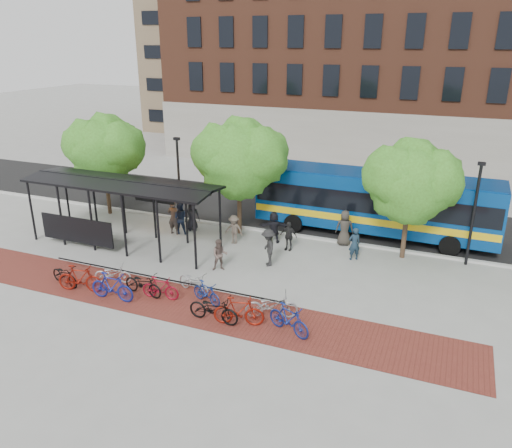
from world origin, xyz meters
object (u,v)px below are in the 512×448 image
at_px(pedestrian_4, 288,236).
at_px(tree_c, 413,180).
at_px(lamp_post_right, 474,211).
at_px(pedestrian_7, 354,244).
at_px(bus_shelter, 120,190).
at_px(bus, 374,200).
at_px(lamp_post_left, 179,178).
at_px(bike_8, 214,309).
at_px(bike_2, 113,274).
at_px(pedestrian_6, 345,228).
at_px(bike_0, 65,275).
at_px(pedestrian_9, 268,248).
at_px(bike_9, 239,311).
at_px(bike_6, 194,282).
at_px(pedestrian_2, 180,218).
at_px(pedestrian_3, 234,229).
at_px(bike_3, 112,287).
at_px(pedestrian_5, 274,227).
at_px(bike_7, 207,293).
at_px(pedestrian_8, 220,255).
at_px(tree_b, 241,156).
at_px(pedestrian_1, 174,217).
at_px(bike_4, 143,284).
at_px(bike_11, 289,319).
at_px(bike_10, 271,305).
at_px(pedestrian_0, 192,216).
at_px(bike_5, 160,288).

bearing_deg(pedestrian_4, tree_c, 15.98).
distance_m(lamp_post_right, pedestrian_7, 5.77).
relative_size(bus_shelter, bus, 0.81).
xyz_separation_m(lamp_post_left, bike_8, (6.92, -9.37, -2.19)).
height_order(bike_2, pedestrian_6, pedestrian_6).
xyz_separation_m(bike_0, pedestrian_9, (7.72, 5.34, 0.46)).
bearing_deg(bike_9, bike_6, 45.27).
height_order(pedestrian_2, pedestrian_3, pedestrian_2).
xyz_separation_m(bus, bike_8, (-4.09, -11.70, -1.47)).
bearing_deg(bike_3, pedestrian_6, -40.27).
height_order(bike_6, pedestrian_5, pedestrian_5).
bearing_deg(bus, pedestrian_3, -146.96).
xyz_separation_m(bike_2, bike_7, (4.81, -0.08, 0.05)).
bearing_deg(pedestrian_8, tree_b, 74.14).
relative_size(bike_6, pedestrian_1, 0.95).
bearing_deg(pedestrian_5, bus, -165.82).
xyz_separation_m(bike_2, pedestrian_5, (5.10, 7.19, 0.44)).
height_order(bus_shelter, tree_b, tree_b).
relative_size(bike_4, pedestrian_3, 1.24).
distance_m(bike_0, bike_7, 6.73).
xyz_separation_m(bike_9, pedestrian_9, (-0.87, 5.48, 0.34)).
bearing_deg(lamp_post_right, pedestrian_8, -154.91).
distance_m(bike_4, bike_8, 3.88).
bearing_deg(lamp_post_right, pedestrian_5, -174.64).
distance_m(tree_c, bike_3, 14.67).
height_order(pedestrian_3, pedestrian_9, pedestrian_9).
bearing_deg(bike_2, bus, -61.88).
bearing_deg(bike_0, bike_11, -75.00).
distance_m(bike_8, pedestrian_6, 10.03).
bearing_deg(pedestrian_6, bike_0, 27.27).
xyz_separation_m(tree_c, bus, (-2.09, 2.58, -2.02)).
relative_size(tree_b, pedestrian_9, 3.46).
distance_m(bike_0, bike_8, 7.60).
xyz_separation_m(bike_10, pedestrian_5, (-2.61, 7.33, 0.33)).
height_order(bike_2, bike_9, bike_9).
xyz_separation_m(bike_3, bike_8, (4.74, 0.06, -0.06)).
bearing_deg(pedestrian_0, bike_2, -126.36).
bearing_deg(tree_c, bike_5, -137.45).
height_order(lamp_post_left, pedestrian_4, lamp_post_left).
relative_size(pedestrian_3, pedestrian_5, 0.91).
relative_size(pedestrian_5, pedestrian_9, 0.94).
xyz_separation_m(bike_6, bike_10, (3.86, -0.69, 0.06)).
height_order(lamp_post_right, pedestrian_6, lamp_post_right).
bearing_deg(bike_9, pedestrian_9, -5.68).
bearing_deg(pedestrian_7, lamp_post_right, 161.48).
relative_size(bike_3, pedestrian_9, 1.11).
bearing_deg(tree_c, pedestrian_8, -148.72).
distance_m(lamp_post_right, bike_10, 11.10).
relative_size(bike_11, pedestrian_8, 1.25).
xyz_separation_m(bike_3, pedestrian_1, (-1.55, 7.61, 0.36)).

